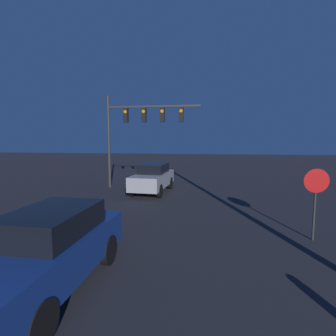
{
  "coord_description": "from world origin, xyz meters",
  "views": [
    {
      "loc": [
        1.58,
        3.57,
        3.16
      ],
      "look_at": [
        0.0,
        14.07,
        1.99
      ],
      "focal_mm": 28.0,
      "sensor_mm": 36.0,
      "label": 1
    }
  ],
  "objects": [
    {
      "name": "car_near",
      "position": [
        -1.64,
        8.34,
        0.89
      ],
      "size": [
        1.75,
        4.38,
        1.7
      ],
      "rotation": [
        0.0,
        0.0,
        3.13
      ],
      "color": "navy",
      "rests_on": "ground_plane"
    },
    {
      "name": "car_far",
      "position": [
        -1.6,
        18.73,
        0.89
      ],
      "size": [
        1.97,
        4.48,
        1.7
      ],
      "rotation": [
        0.0,
        0.0,
        3.07
      ],
      "color": "#99999E",
      "rests_on": "ground_plane"
    },
    {
      "name": "traffic_signal_mast",
      "position": [
        -2.81,
        19.85,
        4.17
      ],
      "size": [
        5.96,
        0.3,
        5.9
      ],
      "color": "#2D2D2D",
      "rests_on": "ground_plane"
    },
    {
      "name": "stop_sign",
      "position": [
        4.91,
        12.11,
        1.59
      ],
      "size": [
        0.75,
        0.07,
        2.27
      ],
      "color": "#2D2D2D",
      "rests_on": "ground_plane"
    }
  ]
}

